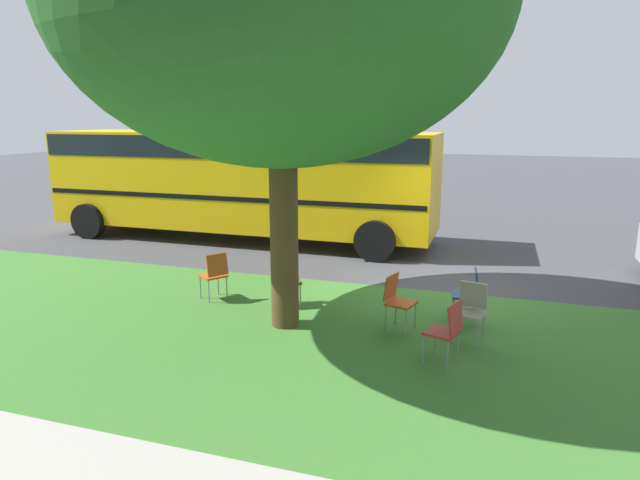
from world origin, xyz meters
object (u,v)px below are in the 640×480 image
at_px(chair_2, 215,272).
at_px(school_bus, 240,174).
at_px(chair_3, 447,328).
at_px(chair_1, 470,291).
at_px(chair_0, 471,307).
at_px(chair_5, 288,276).
at_px(chair_4, 397,298).

distance_m(chair_2, school_bus, 5.33).
xyz_separation_m(chair_2, chair_3, (-4.26, 1.45, 0.00)).
bearing_deg(chair_1, chair_0, 94.54).
height_order(chair_5, school_bus, school_bus).
distance_m(chair_4, chair_5, 2.13).
relative_size(chair_1, chair_2, 1.00).
relative_size(chair_4, school_bus, 0.08).
xyz_separation_m(chair_4, school_bus, (5.23, -5.26, 1.24)).
bearing_deg(chair_0, chair_3, 75.05).
bearing_deg(chair_0, chair_4, -4.46).
height_order(chair_3, school_bus, school_bus).
relative_size(chair_2, school_bus, 0.08).
xyz_separation_m(chair_3, school_bus, (6.09, -6.30, 1.24)).
bearing_deg(chair_5, chair_0, 168.07).
height_order(chair_0, chair_5, same).
relative_size(chair_2, chair_4, 1.00).
xyz_separation_m(chair_2, chair_4, (-3.40, 0.40, 0.00)).
bearing_deg(chair_1, chair_2, 3.86).
bearing_deg(chair_3, chair_2, -18.74).
relative_size(chair_1, chair_3, 1.00).
bearing_deg(chair_2, chair_5, -172.38).
height_order(chair_0, school_bus, school_bus).
relative_size(chair_0, chair_2, 1.00).
distance_m(chair_3, chair_5, 3.34).
relative_size(chair_0, chair_3, 1.00).
xyz_separation_m(chair_0, chair_5, (3.17, -0.67, 0.00)).
height_order(chair_3, chair_4, same).
xyz_separation_m(chair_3, chair_4, (0.86, -1.05, 0.00)).
relative_size(chair_5, school_bus, 0.08).
bearing_deg(chair_4, chair_3, 129.59).
bearing_deg(chair_1, chair_4, 33.56).
height_order(chair_2, chair_3, same).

